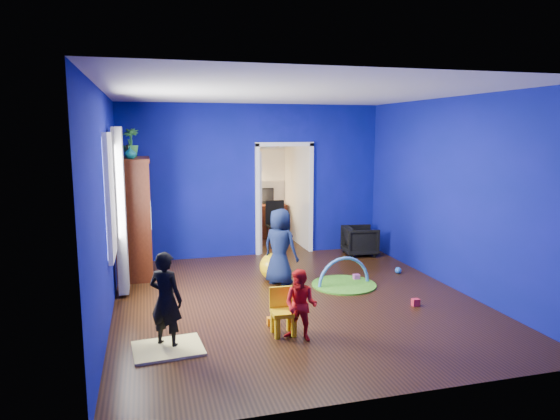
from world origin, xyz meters
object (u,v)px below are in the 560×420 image
object	(u,v)px
armchair	(360,241)
child_black	(166,300)
crt_tv	(136,215)
folding_chair	(277,225)
kid_chair	(284,314)
hopper_ball	(273,266)
child_navy	(280,247)
vase	(130,153)
play_mat	(344,285)
toddler_red	(301,305)
tv_armoire	(134,217)
study_desk	(266,221)

from	to	relation	value
armchair	child_black	size ratio (longest dim) A/B	0.57
crt_tv	folding_chair	distance (m)	3.15
child_black	kid_chair	world-z (taller)	child_black
child_black	hopper_ball	distance (m)	2.82
child_navy	kid_chair	bearing A→B (deg)	122.97
vase	play_mat	size ratio (longest dim) A/B	0.19
toddler_red	vase	size ratio (longest dim) A/B	4.36
child_black	crt_tv	xyz separation A→B (m)	(-0.34, 3.04, 0.48)
vase	tv_armoire	world-z (taller)	vase
armchair	folding_chair	bearing A→B (deg)	58.34
crt_tv	hopper_ball	size ratio (longest dim) A/B	1.60
play_mat	study_desk	distance (m)	3.85
play_mat	study_desk	bearing A→B (deg)	94.93
play_mat	folding_chair	distance (m)	2.91
crt_tv	folding_chair	xyz separation A→B (m)	(2.78, 1.38, -0.56)
toddler_red	play_mat	xyz separation A→B (m)	(1.27, 1.78, -0.40)
toddler_red	hopper_ball	distance (m)	2.41
play_mat	crt_tv	bearing A→B (deg)	154.50
toddler_red	folding_chair	world-z (taller)	folding_chair
kid_chair	hopper_ball	bearing A→B (deg)	81.66
child_black	crt_tv	bearing A→B (deg)	-48.03
vase	hopper_ball	distance (m)	2.89
vase	study_desk	bearing A→B (deg)	43.07
hopper_ball	folding_chair	distance (m)	2.36
armchair	kid_chair	size ratio (longest dim) A/B	1.25
hopper_ball	play_mat	size ratio (longest dim) A/B	0.44
tv_armoire	armchair	bearing A→B (deg)	3.63
child_black	play_mat	distance (m)	3.22
play_mat	study_desk	size ratio (longest dim) A/B	1.14
crt_tv	kid_chair	size ratio (longest dim) A/B	1.40
armchair	crt_tv	world-z (taller)	crt_tv
crt_tv	kid_chair	bearing A→B (deg)	-61.11
crt_tv	play_mat	world-z (taller)	crt_tv
hopper_ball	study_desk	distance (m)	3.29
kid_chair	play_mat	size ratio (longest dim) A/B	0.50
vase	kid_chair	size ratio (longest dim) A/B	0.38
armchair	toddler_red	bearing A→B (deg)	153.87
armchair	tv_armoire	xyz separation A→B (m)	(-4.20, -0.27, 0.70)
child_black	kid_chair	xyz separation A→B (m)	(1.35, -0.02, -0.29)
tv_armoire	folding_chair	distance (m)	3.18
child_navy	crt_tv	world-z (taller)	crt_tv
armchair	crt_tv	bearing A→B (deg)	100.84
toddler_red	kid_chair	size ratio (longest dim) A/B	1.67
armchair	vase	distance (m)	4.59
child_black	armchair	bearing A→B (deg)	-103.53
tv_armoire	hopper_ball	size ratio (longest dim) A/B	4.48
child_black	vase	world-z (taller)	vase
armchair	folding_chair	distance (m)	1.78
armchair	folding_chair	world-z (taller)	folding_chair
hopper_ball	kid_chair	size ratio (longest dim) A/B	0.87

